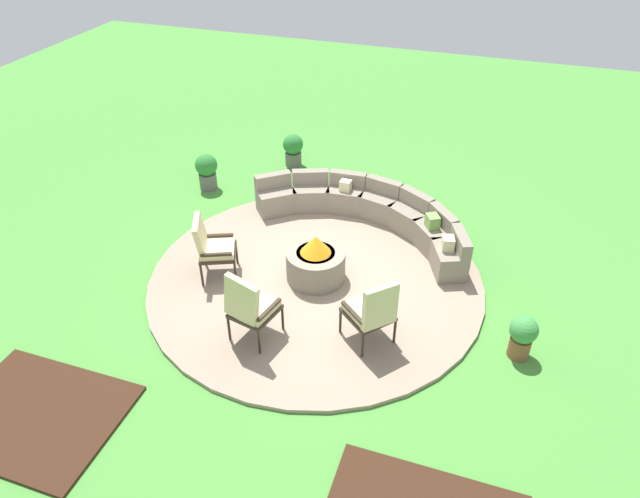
{
  "coord_description": "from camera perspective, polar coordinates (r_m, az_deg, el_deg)",
  "views": [
    {
      "loc": [
        2.26,
        -6.51,
        5.52
      ],
      "look_at": [
        0.0,
        0.2,
        0.45
      ],
      "focal_mm": 32.5,
      "sensor_mm": 36.0,
      "label": 1
    }
  ],
  "objects": [
    {
      "name": "potted_plant_2",
      "position": [
        7.86,
        19.31,
        -8.02
      ],
      "size": [
        0.36,
        0.36,
        0.63
      ],
      "color": "brown",
      "rests_on": "ground_plane"
    },
    {
      "name": "ground_plane",
      "position": [
        8.83,
        -0.42,
        -3.09
      ],
      "size": [
        24.0,
        24.0,
        0.0
      ],
      "primitive_type": "plane",
      "color": "#478C38"
    },
    {
      "name": "curved_stone_bench",
      "position": [
        9.81,
        4.99,
        3.58
      ],
      "size": [
        3.86,
        1.86,
        0.67
      ],
      "color": "gray",
      "rests_on": "patio_circle"
    },
    {
      "name": "fire_pit",
      "position": [
        8.61,
        -0.43,
        -1.26
      ],
      "size": [
        0.89,
        0.89,
        0.75
      ],
      "color": "gray",
      "rests_on": "patio_circle"
    },
    {
      "name": "potted_plant_0",
      "position": [
        11.88,
        -2.66,
        9.83
      ],
      "size": [
        0.41,
        0.41,
        0.67
      ],
      "color": "#605B56",
      "rests_on": "ground_plane"
    },
    {
      "name": "lounge_chair_front_left",
      "position": [
        8.68,
        -10.61,
        0.35
      ],
      "size": [
        0.72,
        0.72,
        1.0
      ],
      "rotation": [
        0.0,
        0.0,
        5.12
      ],
      "color": "#2D2319",
      "rests_on": "patio_circle"
    },
    {
      "name": "patio_circle",
      "position": [
        8.81,
        -0.42,
        -2.94
      ],
      "size": [
        5.03,
        5.03,
        0.06
      ],
      "primitive_type": "cylinder",
      "color": "gray",
      "rests_on": "ground_plane"
    },
    {
      "name": "lounge_chair_back_left",
      "position": [
        7.44,
        5.17,
        -6.04
      ],
      "size": [
        0.78,
        0.79,
        1.01
      ],
      "rotation": [
        0.0,
        0.0,
        7.14
      ],
      "color": "#2D2319",
      "rests_on": "patio_circle"
    },
    {
      "name": "potted_plant_1",
      "position": [
        11.21,
        -11.09,
        7.64
      ],
      "size": [
        0.42,
        0.42,
        0.7
      ],
      "color": "#605B56",
      "rests_on": "ground_plane"
    },
    {
      "name": "mulch_bed_left",
      "position": [
        7.75,
        -26.18,
        -14.47
      ],
      "size": [
        1.98,
        1.55,
        0.04
      ],
      "primitive_type": "cube",
      "color": "#382114",
      "rests_on": "ground_plane"
    },
    {
      "name": "lounge_chair_front_right",
      "position": [
        7.48,
        -6.92,
        -5.6
      ],
      "size": [
        0.66,
        0.68,
        1.13
      ],
      "rotation": [
        0.0,
        0.0,
        6.06
      ],
      "color": "#2D2319",
      "rests_on": "patio_circle"
    }
  ]
}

